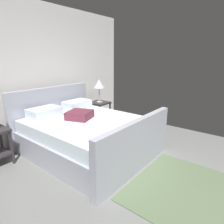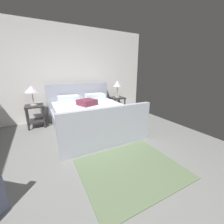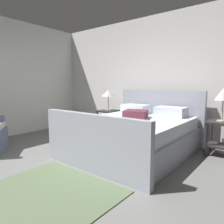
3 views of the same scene
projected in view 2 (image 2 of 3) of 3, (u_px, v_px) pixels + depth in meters
The scene contains 8 objects.
ground_plane at pixel (119, 187), 1.86m from camera, with size 5.30×6.43×0.02m, color slate.
wall_back at pixel (64, 74), 4.24m from camera, with size 5.42×0.12×2.74m, color silver.
bed at pixel (90, 116), 3.62m from camera, with size 1.89×2.20×1.11m.
nightstand_right at pixel (117, 103), 4.84m from camera, with size 0.44×0.44×0.60m.
table_lamp_right at pixel (117, 84), 4.65m from camera, with size 0.27×0.27×0.57m.
nightstand_left at pixel (35, 112), 3.72m from camera, with size 0.44×0.44×0.60m.
table_lamp_left at pixel (31, 90), 3.55m from camera, with size 0.34×0.34×0.50m.
area_rug at pixel (131, 168), 2.18m from camera, with size 1.50×1.26×0.01m, color #586A4B.
Camera 2 is at (-0.79, -1.29, 1.47)m, focal length 22.48 mm.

